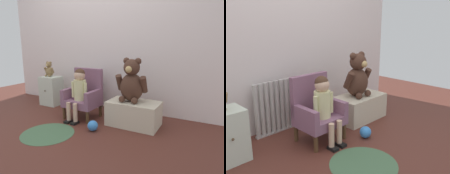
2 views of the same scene
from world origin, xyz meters
The scene contains 10 objects.
ground_plane centered at (0.00, 0.00, 0.00)m, with size 6.00×6.00×0.00m, color #542820.
back_wall centered at (0.00, 1.13, 1.20)m, with size 3.80×0.05×2.40m, color silver.
radiator centered at (-0.19, 1.00, 0.30)m, with size 0.50×0.05×0.60m.
small_dresser centered at (-0.82, 0.79, 0.24)m, with size 0.33×0.30×0.49m.
child_armchair centered at (0.04, 0.56, 0.32)m, with size 0.46×0.39×0.69m.
child_figure centered at (0.04, 0.44, 0.46)m, with size 0.25×0.35×0.71m.
low_bench centered at (0.79, 0.59, 0.16)m, with size 0.65×0.38×0.31m, color beige.
large_teddy_bear centered at (0.74, 0.61, 0.55)m, with size 0.40×0.28×0.55m.
floor_rug centered at (0.00, -0.12, 0.00)m, with size 0.61×0.61×0.01m, color #446747.
toy_ball centered at (0.42, 0.20, 0.06)m, with size 0.13×0.13×0.13m, color #3883D8.
Camera 2 is at (-1.54, -1.34, 1.26)m, focal length 40.00 mm.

